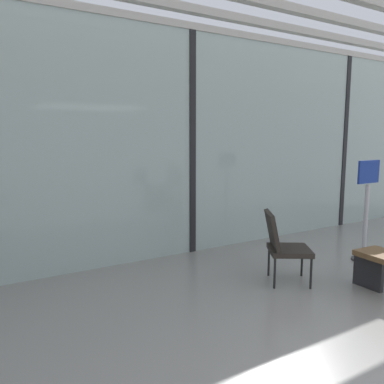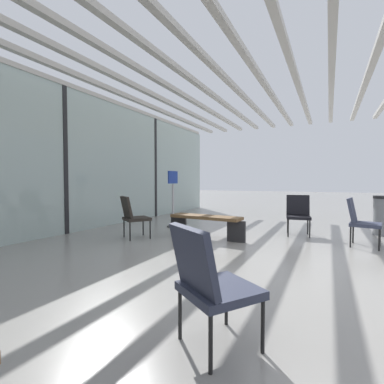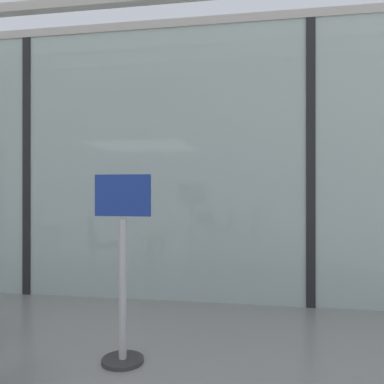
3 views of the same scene
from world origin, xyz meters
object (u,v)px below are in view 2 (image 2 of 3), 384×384
Objects in this scene: lounge_chair_1 at (209,279)px; info_sign at (173,201)px; trash_bin at (383,215)px; lounge_chair_4 at (298,212)px; waiting_bench at (206,221)px; lounge_chair_3 at (133,214)px; lounge_chair_0 at (360,219)px.

info_sign is (4.29, 2.85, 0.18)m from lounge_chair_1.
trash_bin is 0.60× the size of info_sign.
lounge_chair_4 is 3.01m from info_sign.
lounge_chair_4 is 2.08m from waiting_bench.
waiting_bench is at bearing -151.97° from lounge_chair_4.
waiting_bench is at bearing -31.17° from lounge_chair_1.
lounge_chair_3 is (2.69, 2.86, 0.00)m from lounge_chair_1.
trash_bin is (1.40, -0.55, -0.06)m from lounge_chair_0.
lounge_chair_3 is at bearing 31.24° from waiting_bench.
trash_bin is at bearing -144.25° from waiting_bench.
lounge_chair_1 is at bearing 118.37° from waiting_bench.
lounge_chair_0 and lounge_chair_4 have the same top height.
waiting_bench is 3.89m from trash_bin.
info_sign reaches higher than lounge_chair_3.
lounge_chair_1 is at bearing 169.92° from lounge_chair_3.
lounge_chair_4 is 0.60× the size of info_sign.
lounge_chair_0 is 1.50m from trash_bin.
lounge_chair_4 is (1.94, -2.99, 0.00)m from lounge_chair_3.
waiting_bench is 1.18× the size of info_sign.
lounge_chair_3 is at bearing 117.16° from lounge_chair_0.
lounge_chair_1 is 0.60× the size of info_sign.
info_sign reaches higher than lounge_chair_4.
waiting_bench is (-0.64, 2.76, -0.13)m from lounge_chair_0.
info_sign is at bearing 95.51° from lounge_chair_0.
lounge_chair_3 and lounge_chair_4 have the same top height.
lounge_chair_0 and lounge_chair_1 have the same top height.
lounge_chair_4 is at bearing 115.63° from trash_bin.
lounge_chair_4 is (4.63, -0.13, 0.00)m from lounge_chair_1.
lounge_chair_3 reaches higher than waiting_bench.
lounge_chair_1 is 5.15m from info_sign.
info_sign is at bearing -21.84° from lounge_chair_1.
info_sign reaches higher than waiting_bench.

